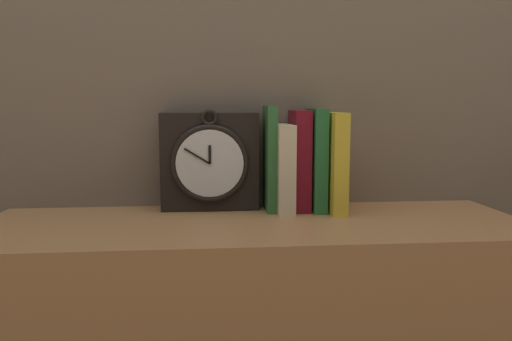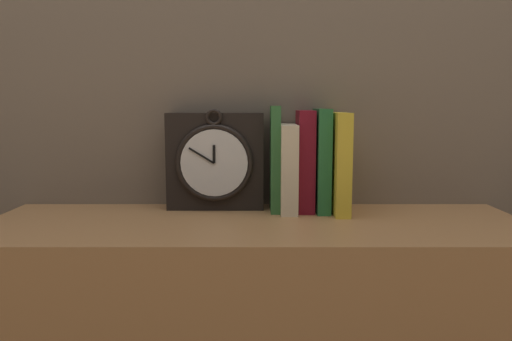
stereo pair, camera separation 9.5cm
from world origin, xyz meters
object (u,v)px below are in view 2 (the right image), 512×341
at_px(book_slot2_maroon, 305,161).
at_px(book_slot0_green, 275,158).
at_px(book_slot1_cream, 288,168).
at_px(book_slot3_green, 322,160).
at_px(clock, 215,161).
at_px(book_slot4_yellow, 339,163).

bearing_deg(book_slot2_maroon, book_slot0_green, 178.78).
bearing_deg(book_slot1_cream, book_slot0_green, 157.65).
xyz_separation_m(book_slot1_cream, book_slot3_green, (0.08, 0.00, 0.02)).
height_order(clock, book_slot2_maroon, clock).
relative_size(book_slot0_green, book_slot3_green, 1.03).
xyz_separation_m(book_slot1_cream, book_slot2_maroon, (0.04, 0.01, 0.02)).
bearing_deg(book_slot2_maroon, book_slot3_green, -9.21).
distance_m(book_slot1_cream, book_slot2_maroon, 0.04).
distance_m(book_slot0_green, book_slot1_cream, 0.04).
relative_size(book_slot1_cream, book_slot2_maroon, 0.86).
bearing_deg(book_slot2_maroon, book_slot1_cream, -164.84).
bearing_deg(book_slot0_green, clock, 173.29).
height_order(book_slot0_green, book_slot3_green, book_slot0_green).
bearing_deg(clock, book_slot1_cream, -9.61).
distance_m(clock, book_slot4_yellow, 0.29).
bearing_deg(book_slot0_green, book_slot2_maroon, -1.22).
bearing_deg(book_slot1_cream, book_slot2_maroon, 15.16).
height_order(book_slot1_cream, book_slot4_yellow, book_slot4_yellow).
height_order(clock, book_slot4_yellow, clock).
distance_m(clock, book_slot2_maroon, 0.21).
distance_m(book_slot1_cream, book_slot4_yellow, 0.12).
bearing_deg(book_slot1_cream, clock, 170.39).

